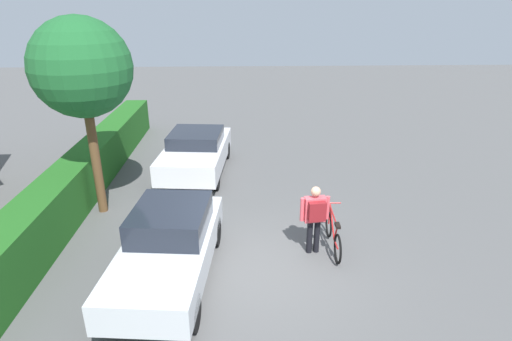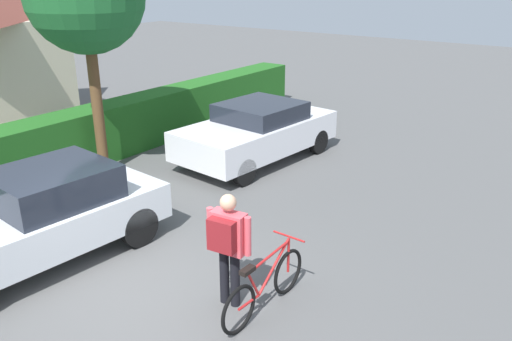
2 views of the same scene
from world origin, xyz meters
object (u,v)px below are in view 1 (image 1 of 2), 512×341
(parked_car_far, at_px, (196,152))
(bicycle, at_px, (333,234))
(tree_kerbside, at_px, (82,69))
(person_rider, at_px, (315,214))
(parked_car_near, at_px, (169,245))

(parked_car_far, height_order, bicycle, parked_car_far)
(tree_kerbside, bearing_deg, parked_car_far, -40.19)
(person_rider, bearing_deg, tree_kerbside, 67.27)
(person_rider, xyz_separation_m, tree_kerbside, (2.23, 5.33, 2.80))
(tree_kerbside, bearing_deg, person_rider, -112.73)
(bicycle, relative_size, tree_kerbside, 0.35)
(person_rider, bearing_deg, parked_car_near, 104.06)
(parked_car_far, xyz_separation_m, bicycle, (-4.76, -3.52, -0.34))
(bicycle, bearing_deg, parked_car_near, 104.80)
(parked_car_far, height_order, person_rider, person_rider)
(parked_car_near, xyz_separation_m, bicycle, (0.93, -3.52, -0.38))
(parked_car_far, relative_size, tree_kerbside, 0.83)
(bicycle, xyz_separation_m, tree_kerbside, (2.06, 5.80, 3.41))
(parked_car_near, height_order, parked_car_far, parked_car_near)
(parked_car_near, xyz_separation_m, tree_kerbside, (2.99, 2.28, 3.03))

